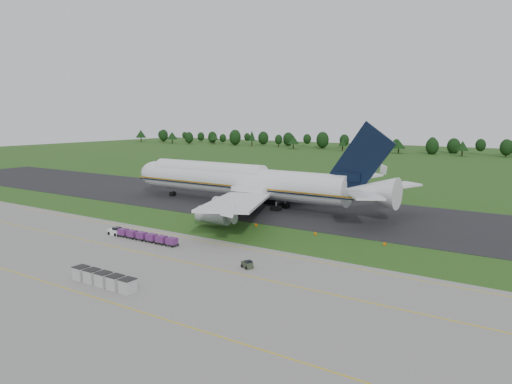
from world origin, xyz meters
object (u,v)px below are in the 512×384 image
Objects in this scene: uld_row at (104,279)px; baggage_train at (141,236)px; edge_markers at (285,229)px; aircraft at (244,181)px; utility_cart at (247,265)px.

baggage_train is at bearing 125.63° from uld_row.
baggage_train is 0.41× the size of edge_markers.
aircraft is 30.45m from edge_markers.
utility_cart is 26.02m from edge_markers.
uld_row reaches higher than edge_markers.
aircraft is 41.14m from baggage_train.
uld_row is (-11.72, -17.39, 0.46)m from utility_cart.
aircraft is at bearing 107.98° from uld_row.
baggage_train is at bearing 173.65° from utility_cart.
edge_markers is at bearing 108.21° from utility_cart.
baggage_train is 1.51× the size of uld_row.
uld_row is at bearing -72.02° from aircraft.
aircraft is 1.83× the size of edge_markers.
edge_markers is at bearing -38.71° from aircraft.
aircraft is 36.94× the size of utility_cart.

